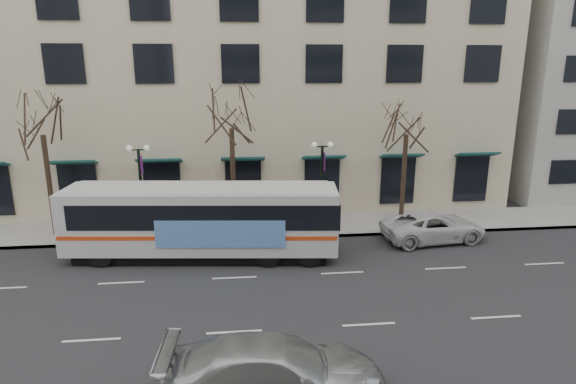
{
  "coord_description": "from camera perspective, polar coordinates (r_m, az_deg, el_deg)",
  "views": [
    {
      "loc": [
        0.31,
        -17.94,
        9.42
      ],
      "look_at": [
        2.44,
        2.19,
        4.0
      ],
      "focal_mm": 30.0,
      "sensor_mm": 36.0,
      "label": 1
    }
  ],
  "objects": [
    {
      "name": "ground",
      "position": [
        20.26,
        -6.38,
        -12.81
      ],
      "size": [
        160.0,
        160.0,
        0.0
      ],
      "primitive_type": "plane",
      "color": "black",
      "rests_on": "ground"
    },
    {
      "name": "sidewalk_far",
      "position": [
        28.9,
        3.64,
        -3.91
      ],
      "size": [
        80.0,
        4.0,
        0.15
      ],
      "primitive_type": "cube",
      "color": "gray",
      "rests_on": "ground"
    },
    {
      "name": "building_hotel",
      "position": [
        39.09,
        -9.94,
        18.56
      ],
      "size": [
        40.0,
        20.0,
        24.0
      ],
      "primitive_type": "cube",
      "color": "#C3B395",
      "rests_on": "ground"
    },
    {
      "name": "tree_far_left",
      "position": [
        28.78,
        -27.28,
        7.92
      ],
      "size": [
        3.6,
        3.6,
        8.34
      ],
      "color": "black",
      "rests_on": "ground"
    },
    {
      "name": "tree_far_mid",
      "position": [
        26.86,
        -6.77,
        9.51
      ],
      "size": [
        3.6,
        3.6,
        8.55
      ],
      "color": "black",
      "rests_on": "ground"
    },
    {
      "name": "tree_far_right",
      "position": [
        28.6,
        13.96,
        8.53
      ],
      "size": [
        3.6,
        3.6,
        8.06
      ],
      "color": "black",
      "rests_on": "ground"
    },
    {
      "name": "lamp_post_left",
      "position": [
        27.44,
        -17.0,
        0.67
      ],
      "size": [
        1.22,
        0.45,
        5.21
      ],
      "color": "black",
      "rests_on": "ground"
    },
    {
      "name": "lamp_post_right",
      "position": [
        27.34,
        4.03,
        1.24
      ],
      "size": [
        1.22,
        0.45,
        5.21
      ],
      "color": "black",
      "rests_on": "ground"
    },
    {
      "name": "city_bus",
      "position": [
        24.16,
        -9.97,
        -3.18
      ],
      "size": [
        13.59,
        4.29,
        3.62
      ],
      "rotation": [
        0.0,
        0.0,
        -0.1
      ],
      "color": "silver",
      "rests_on": "ground"
    },
    {
      "name": "silver_car",
      "position": [
        14.6,
        -1.65,
        -20.57
      ],
      "size": [
        6.56,
        2.98,
        1.86
      ],
      "primitive_type": "imported",
      "rotation": [
        0.0,
        0.0,
        1.51
      ],
      "color": "#ACB0B4",
      "rests_on": "ground"
    },
    {
      "name": "white_pickup",
      "position": [
        27.52,
        16.83,
        -3.96
      ],
      "size": [
        5.91,
        3.23,
        1.57
      ],
      "primitive_type": "imported",
      "rotation": [
        0.0,
        0.0,
        1.69
      ],
      "color": "silver",
      "rests_on": "ground"
    }
  ]
}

